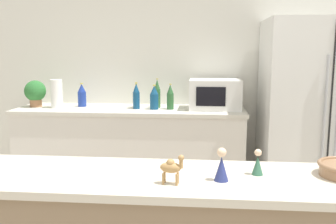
{
  "coord_description": "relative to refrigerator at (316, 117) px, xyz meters",
  "views": [
    {
      "loc": [
        0.29,
        -1.12,
        1.46
      ],
      "look_at": [
        0.05,
        1.42,
        1.05
      ],
      "focal_mm": 40.0,
      "sensor_mm": 36.0,
      "label": 1
    }
  ],
  "objects": [
    {
      "name": "wall_back",
      "position": [
        -1.31,
        0.42,
        0.4
      ],
      "size": [
        8.0,
        0.06,
        2.55
      ],
      "color": "silver",
      "rests_on": "ground_plane"
    },
    {
      "name": "back_counter",
      "position": [
        -1.72,
        0.09,
        -0.41
      ],
      "size": [
        2.19,
        0.63,
        0.92
      ],
      "color": "silver",
      "rests_on": "ground_plane"
    },
    {
      "name": "refrigerator",
      "position": [
        0.0,
        0.0,
        0.0
      ],
      "size": [
        0.95,
        0.76,
        1.74
      ],
      "color": "white",
      "rests_on": "ground_plane"
    },
    {
      "name": "potted_plant",
      "position": [
        -2.67,
        0.09,
        0.19
      ],
      "size": [
        0.21,
        0.21,
        0.26
      ],
      "color": "#9E6B47",
      "rests_on": "back_counter"
    },
    {
      "name": "paper_towel_roll",
      "position": [
        -2.43,
        0.05,
        0.19
      ],
      "size": [
        0.11,
        0.11,
        0.27
      ],
      "color": "white",
      "rests_on": "back_counter"
    },
    {
      "name": "microwave",
      "position": [
        -0.91,
        0.11,
        0.19
      ],
      "size": [
        0.48,
        0.37,
        0.28
      ],
      "color": "white",
      "rests_on": "back_counter"
    },
    {
      "name": "back_bottle_0",
      "position": [
        -1.46,
        0.14,
        0.18
      ],
      "size": [
        0.06,
        0.06,
        0.28
      ],
      "color": "#2D6033",
      "rests_on": "back_counter"
    },
    {
      "name": "back_bottle_1",
      "position": [
        -1.67,
        0.14,
        0.16
      ],
      "size": [
        0.07,
        0.07,
        0.23
      ],
      "color": "#2D6033",
      "rests_on": "back_counter"
    },
    {
      "name": "back_bottle_2",
      "position": [
        -2.22,
        0.15,
        0.16
      ],
      "size": [
        0.08,
        0.08,
        0.23
      ],
      "color": "navy",
      "rests_on": "back_counter"
    },
    {
      "name": "back_bottle_3",
      "position": [
        -1.65,
        0.05,
        0.17
      ],
      "size": [
        0.07,
        0.07,
        0.25
      ],
      "color": "navy",
      "rests_on": "back_counter"
    },
    {
      "name": "back_bottle_4",
      "position": [
        -1.33,
        0.05,
        0.16
      ],
      "size": [
        0.06,
        0.06,
        0.24
      ],
      "color": "#2D6033",
      "rests_on": "back_counter"
    },
    {
      "name": "back_bottle_5",
      "position": [
        -1.48,
        0.04,
        0.16
      ],
      "size": [
        0.08,
        0.08,
        0.23
      ],
      "color": "navy",
      "rests_on": "back_counter"
    },
    {
      "name": "camel_figurine",
      "position": [
        -1.15,
        -1.96,
        0.12
      ],
      "size": [
        0.1,
        0.05,
        0.13
      ],
      "color": "#A87F4C",
      "rests_on": "bar_counter"
    },
    {
      "name": "wise_man_figurine_blue",
      "position": [
        -0.94,
        -1.9,
        0.11
      ],
      "size": [
        0.06,
        0.06,
        0.14
      ],
      "color": "navy",
      "rests_on": "bar_counter"
    },
    {
      "name": "wise_man_figurine_crimson",
      "position": [
        -0.78,
        -1.81,
        0.1
      ],
      "size": [
        0.05,
        0.05,
        0.12
      ],
      "color": "#33664C",
      "rests_on": "bar_counter"
    }
  ]
}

